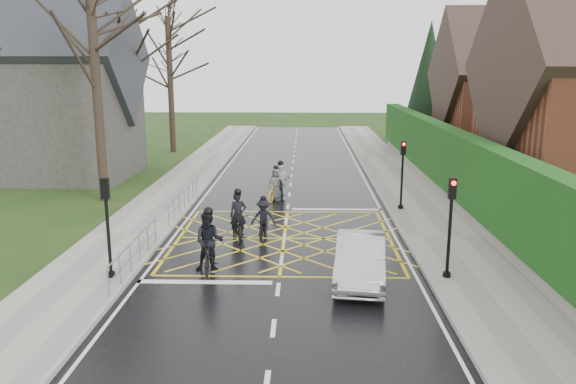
{
  "coord_description": "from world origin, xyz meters",
  "views": [
    {
      "loc": [
        0.74,
        -20.41,
        6.4
      ],
      "look_at": [
        0.08,
        2.32,
        1.3
      ],
      "focal_mm": 35.0,
      "sensor_mm": 36.0,
      "label": 1
    }
  ],
  "objects_px": {
    "cyclist_lead": "(276,188)",
    "cyclist_mid": "(263,223)",
    "cyclist_back": "(209,247)",
    "car": "(360,259)",
    "cyclist_front": "(281,185)",
    "cyclist_rear": "(238,222)"
  },
  "relations": [
    {
      "from": "cyclist_back",
      "to": "car",
      "type": "bearing_deg",
      "value": -11.41
    },
    {
      "from": "cyclist_back",
      "to": "cyclist_mid",
      "type": "bearing_deg",
      "value": 64.71
    },
    {
      "from": "cyclist_back",
      "to": "cyclist_lead",
      "type": "relative_size",
      "value": 1.13
    },
    {
      "from": "cyclist_front",
      "to": "car",
      "type": "distance_m",
      "value": 10.93
    },
    {
      "from": "cyclist_rear",
      "to": "cyclist_front",
      "type": "distance_m",
      "value": 6.47
    },
    {
      "from": "cyclist_back",
      "to": "cyclist_mid",
      "type": "distance_m",
      "value": 3.9
    },
    {
      "from": "cyclist_mid",
      "to": "cyclist_rear",
      "type": "bearing_deg",
      "value": -173.13
    },
    {
      "from": "cyclist_mid",
      "to": "cyclist_lead",
      "type": "distance_m",
      "value": 6.15
    },
    {
      "from": "cyclist_back",
      "to": "cyclist_front",
      "type": "relative_size",
      "value": 1.06
    },
    {
      "from": "cyclist_front",
      "to": "cyclist_rear",
      "type": "bearing_deg",
      "value": -109.95
    },
    {
      "from": "cyclist_back",
      "to": "cyclist_lead",
      "type": "xyz_separation_m",
      "value": [
        1.63,
        9.76,
        -0.19
      ]
    },
    {
      "from": "cyclist_lead",
      "to": "cyclist_mid",
      "type": "bearing_deg",
      "value": -73.15
    },
    {
      "from": "cyclist_rear",
      "to": "cyclist_back",
      "type": "distance_m",
      "value": 3.58
    },
    {
      "from": "cyclist_back",
      "to": "cyclist_mid",
      "type": "xyz_separation_m",
      "value": [
        1.47,
        3.61,
        -0.2
      ]
    },
    {
      "from": "car",
      "to": "cyclist_front",
      "type": "bearing_deg",
      "value": 111.65
    },
    {
      "from": "cyclist_lead",
      "to": "car",
      "type": "height_order",
      "value": "cyclist_lead"
    },
    {
      "from": "cyclist_back",
      "to": "cyclist_front",
      "type": "xyz_separation_m",
      "value": [
        1.86,
        9.87,
        -0.08
      ]
    },
    {
      "from": "cyclist_rear",
      "to": "car",
      "type": "xyz_separation_m",
      "value": [
        4.22,
        -4.23,
        0.06
      ]
    },
    {
      "from": "cyclist_front",
      "to": "car",
      "type": "bearing_deg",
      "value": -82.66
    },
    {
      "from": "cyclist_front",
      "to": "car",
      "type": "height_order",
      "value": "cyclist_front"
    },
    {
      "from": "cyclist_back",
      "to": "car",
      "type": "relative_size",
      "value": 0.51
    },
    {
      "from": "car",
      "to": "cyclist_rear",
      "type": "bearing_deg",
      "value": 141.41
    }
  ]
}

